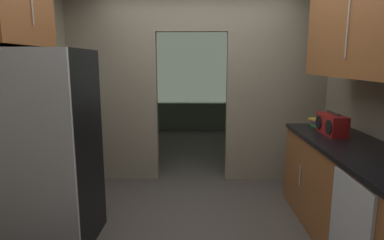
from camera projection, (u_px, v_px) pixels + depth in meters
name	position (u px, v px, depth m)	size (l,w,h in m)	color
ground	(195.00, 231.00, 3.12)	(20.00, 20.00, 0.00)	#47423D
kitchen_partition	(198.00, 80.00, 4.31)	(3.48, 0.12, 2.63)	gray
adjoining_room_shell	(197.00, 78.00, 6.52)	(3.48, 3.37, 2.63)	slate
refrigerator	(45.00, 150.00, 2.80)	(0.81, 0.75, 1.74)	black
lower_cabinet_run	(354.00, 197.00, 2.80)	(0.67, 2.17, 0.91)	brown
dishwasher	(348.00, 237.00, 2.22)	(0.02, 0.56, 0.85)	#B7BABC
upper_cabinet_counterside	(370.00, 29.00, 2.54)	(0.36, 1.95, 0.79)	brown
boombox	(332.00, 124.00, 3.19)	(0.17, 0.43, 0.23)	maroon
book_stack	(317.00, 122.00, 3.59)	(0.15, 0.17, 0.09)	#388C47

